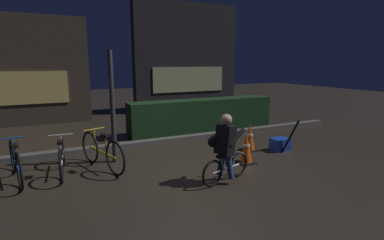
{
  "coord_description": "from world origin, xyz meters",
  "views": [
    {
      "loc": [
        -2.52,
        -5.02,
        2.12
      ],
      "look_at": [
        0.2,
        0.6,
        0.9
      ],
      "focal_mm": 27.32,
      "sensor_mm": 36.0,
      "label": 1
    }
  ],
  "objects_px": {
    "parked_bike_center_left": "(102,152)",
    "closed_umbrella": "(290,136)",
    "traffic_cone_far": "(250,137)",
    "blue_crate": "(280,144)",
    "street_post": "(112,108)",
    "cyclist": "(224,148)",
    "traffic_cone_near": "(246,148)",
    "parked_bike_left_mid": "(62,157)",
    "parked_bike_leftmost": "(16,163)"
  },
  "relations": [
    {
      "from": "street_post",
      "to": "traffic_cone_near",
      "type": "bearing_deg",
      "value": -27.21
    },
    {
      "from": "parked_bike_center_left",
      "to": "cyclist",
      "type": "distance_m",
      "value": 2.5
    },
    {
      "from": "street_post",
      "to": "parked_bike_leftmost",
      "type": "distance_m",
      "value": 2.03
    },
    {
      "from": "parked_bike_center_left",
      "to": "traffic_cone_far",
      "type": "bearing_deg",
      "value": -113.12
    },
    {
      "from": "parked_bike_center_left",
      "to": "cyclist",
      "type": "xyz_separation_m",
      "value": [
        1.88,
        -1.63,
        0.27
      ]
    },
    {
      "from": "street_post",
      "to": "parked_bike_center_left",
      "type": "height_order",
      "value": "street_post"
    },
    {
      "from": "cyclist",
      "to": "parked_bike_left_mid",
      "type": "bearing_deg",
      "value": 131.59
    },
    {
      "from": "parked_bike_leftmost",
      "to": "parked_bike_center_left",
      "type": "xyz_separation_m",
      "value": [
        1.51,
        -0.04,
        0.01
      ]
    },
    {
      "from": "closed_umbrella",
      "to": "blue_crate",
      "type": "bearing_deg",
      "value": 129.68
    },
    {
      "from": "parked_bike_leftmost",
      "to": "closed_umbrella",
      "type": "xyz_separation_m",
      "value": [
        5.75,
        -0.87,
        0.05
      ]
    },
    {
      "from": "parked_bike_leftmost",
      "to": "cyclist",
      "type": "bearing_deg",
      "value": -127.03
    },
    {
      "from": "parked_bike_leftmost",
      "to": "parked_bike_left_mid",
      "type": "xyz_separation_m",
      "value": [
        0.77,
        0.02,
        -0.01
      ]
    },
    {
      "from": "street_post",
      "to": "cyclist",
      "type": "height_order",
      "value": "street_post"
    },
    {
      "from": "street_post",
      "to": "blue_crate",
      "type": "distance_m",
      "value": 4.09
    },
    {
      "from": "parked_bike_left_mid",
      "to": "traffic_cone_far",
      "type": "relative_size",
      "value": 2.3
    },
    {
      "from": "street_post",
      "to": "parked_bike_center_left",
      "type": "bearing_deg",
      "value": -133.92
    },
    {
      "from": "traffic_cone_near",
      "to": "blue_crate",
      "type": "bearing_deg",
      "value": 16.8
    },
    {
      "from": "street_post",
      "to": "blue_crate",
      "type": "xyz_separation_m",
      "value": [
        3.85,
        -0.9,
        -1.04
      ]
    },
    {
      "from": "street_post",
      "to": "parked_bike_left_mid",
      "type": "xyz_separation_m",
      "value": [
        -1.06,
        -0.26,
        -0.86
      ]
    },
    {
      "from": "parked_bike_leftmost",
      "to": "blue_crate",
      "type": "xyz_separation_m",
      "value": [
        5.68,
        -0.62,
        -0.2
      ]
    },
    {
      "from": "blue_crate",
      "to": "closed_umbrella",
      "type": "relative_size",
      "value": 0.52
    },
    {
      "from": "parked_bike_left_mid",
      "to": "blue_crate",
      "type": "relative_size",
      "value": 3.59
    },
    {
      "from": "parked_bike_leftmost",
      "to": "traffic_cone_near",
      "type": "height_order",
      "value": "parked_bike_leftmost"
    },
    {
      "from": "parked_bike_left_mid",
      "to": "traffic_cone_far",
      "type": "height_order",
      "value": "parked_bike_left_mid"
    },
    {
      "from": "parked_bike_leftmost",
      "to": "parked_bike_left_mid",
      "type": "relative_size",
      "value": 1.03
    },
    {
      "from": "parked_bike_left_mid",
      "to": "traffic_cone_near",
      "type": "bearing_deg",
      "value": -102.43
    },
    {
      "from": "parked_bike_center_left",
      "to": "closed_umbrella",
      "type": "height_order",
      "value": "parked_bike_center_left"
    },
    {
      "from": "traffic_cone_far",
      "to": "street_post",
      "type": "bearing_deg",
      "value": 169.58
    },
    {
      "from": "traffic_cone_far",
      "to": "blue_crate",
      "type": "distance_m",
      "value": 0.79
    },
    {
      "from": "street_post",
      "to": "cyclist",
      "type": "bearing_deg",
      "value": -51.24
    },
    {
      "from": "traffic_cone_far",
      "to": "closed_umbrella",
      "type": "height_order",
      "value": "closed_umbrella"
    },
    {
      "from": "traffic_cone_far",
      "to": "blue_crate",
      "type": "height_order",
      "value": "traffic_cone_far"
    },
    {
      "from": "traffic_cone_near",
      "to": "traffic_cone_far",
      "type": "distance_m",
      "value": 0.96
    },
    {
      "from": "blue_crate",
      "to": "cyclist",
      "type": "height_order",
      "value": "cyclist"
    },
    {
      "from": "parked_bike_center_left",
      "to": "traffic_cone_far",
      "type": "distance_m",
      "value": 3.48
    },
    {
      "from": "blue_crate",
      "to": "street_post",
      "type": "bearing_deg",
      "value": 166.85
    },
    {
      "from": "street_post",
      "to": "parked_bike_center_left",
      "type": "distance_m",
      "value": 0.95
    },
    {
      "from": "parked_bike_leftmost",
      "to": "closed_umbrella",
      "type": "bearing_deg",
      "value": -109.41
    },
    {
      "from": "traffic_cone_near",
      "to": "cyclist",
      "type": "bearing_deg",
      "value": -145.84
    },
    {
      "from": "traffic_cone_near",
      "to": "blue_crate",
      "type": "distance_m",
      "value": 1.4
    },
    {
      "from": "traffic_cone_near",
      "to": "parked_bike_left_mid",
      "type": "bearing_deg",
      "value": 163.85
    },
    {
      "from": "traffic_cone_far",
      "to": "closed_umbrella",
      "type": "distance_m",
      "value": 0.96
    },
    {
      "from": "traffic_cone_near",
      "to": "street_post",
      "type": "bearing_deg",
      "value": 152.79
    },
    {
      "from": "street_post",
      "to": "parked_bike_center_left",
      "type": "relative_size",
      "value": 1.45
    },
    {
      "from": "parked_bike_center_left",
      "to": "traffic_cone_far",
      "type": "xyz_separation_m",
      "value": [
        3.47,
        -0.26,
        -0.03
      ]
    },
    {
      "from": "parked_bike_center_left",
      "to": "traffic_cone_near",
      "type": "distance_m",
      "value": 3.0
    },
    {
      "from": "parked_bike_center_left",
      "to": "traffic_cone_near",
      "type": "bearing_deg",
      "value": -127.83
    },
    {
      "from": "traffic_cone_far",
      "to": "closed_umbrella",
      "type": "xyz_separation_m",
      "value": [
        0.77,
        -0.57,
        0.06
      ]
    },
    {
      "from": "cyclist",
      "to": "blue_crate",
      "type": "bearing_deg",
      "value": 9.08
    },
    {
      "from": "street_post",
      "to": "blue_crate",
      "type": "bearing_deg",
      "value": -13.15
    }
  ]
}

